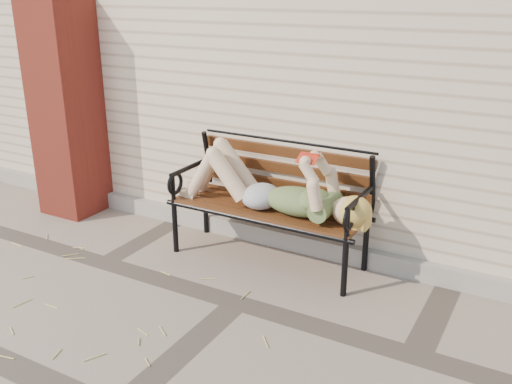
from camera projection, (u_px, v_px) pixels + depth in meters
The scene contains 7 objects.
ground at pixel (238, 303), 4.00m from camera, with size 80.00×80.00×0.00m, color gray.
house_wall at pixel (384, 46), 5.94m from camera, with size 8.00×4.00×3.00m, color beige.
foundation_strip at pixel (297, 242), 4.77m from camera, with size 8.00×0.10×0.15m, color gray.
brick_pillar at pixel (67, 110), 5.32m from camera, with size 0.50×0.50×2.00m, color #A03324.
garden_bench at pixel (274, 185), 4.50m from camera, with size 1.68×0.67×1.09m.
reading_woman at pixel (267, 186), 4.37m from camera, with size 1.59×0.36×0.50m.
straw_scatter at pixel (98, 316), 3.83m from camera, with size 2.61×1.57×0.01m.
Camera 1 is at (1.81, -2.98, 2.10)m, focal length 40.00 mm.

